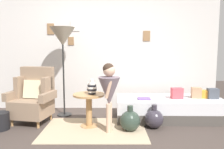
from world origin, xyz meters
TOP-DOWN VIEW (x-y plane):
  - ground_plane at (0.00, 0.00)m, footprint 12.00×12.00m
  - gallery_wall at (-0.00, 1.95)m, footprint 4.80×0.12m
  - rug at (-0.14, 0.57)m, footprint 1.63×1.14m
  - armchair at (-1.25, 0.98)m, footprint 0.83×0.69m
  - daybed at (1.19, 1.12)m, footprint 1.91×0.83m
  - pillow_head at (1.96, 1.05)m, footprint 0.19×0.12m
  - pillow_mid at (1.81, 1.11)m, footprint 0.19×0.13m
  - pillow_back at (1.68, 1.10)m, footprint 0.18×0.14m
  - pillow_extra at (1.31, 1.05)m, footprint 0.21×0.14m
  - side_table at (-0.24, 0.72)m, footprint 0.52×0.52m
  - vase_striped at (-0.19, 0.71)m, footprint 0.16×0.16m
  - floor_lamp at (-0.79, 1.36)m, footprint 0.47×0.47m
  - person_child at (0.10, 0.48)m, footprint 0.34×0.34m
  - book_on_daybed at (0.71, 0.99)m, footprint 0.23×0.17m
  - demijohn_near at (0.43, 0.52)m, footprint 0.32×0.32m
  - demijohn_far at (0.83, 0.65)m, footprint 0.31×0.31m
  - magazine_basket at (-1.65, 0.58)m, footprint 0.28×0.28m

SIDE VIEW (x-z plane):
  - ground_plane at x=0.00m, z-range 0.00..0.00m
  - rug at x=-0.14m, z-range 0.00..0.01m
  - magazine_basket at x=-1.65m, z-range 0.00..0.28m
  - demijohn_far at x=0.83m, z-range -0.04..0.35m
  - demijohn_near at x=0.43m, z-range -0.04..0.37m
  - daybed at x=1.19m, z-range 0.00..0.40m
  - side_table at x=-0.24m, z-range 0.11..0.67m
  - book_on_daybed at x=0.71m, z-range 0.40..0.43m
  - armchair at x=-1.25m, z-range -0.05..0.92m
  - pillow_mid at x=1.81m, z-range 0.40..0.54m
  - pillow_head at x=1.96m, z-range 0.40..0.59m
  - pillow_extra at x=1.31m, z-range 0.40..0.60m
  - pillow_back at x=1.68m, z-range 0.40..0.60m
  - vase_striped at x=-0.19m, z-range 0.53..0.78m
  - person_child at x=0.10m, z-range 0.15..1.22m
  - gallery_wall at x=0.00m, z-range 0.00..2.60m
  - floor_lamp at x=-0.79m, z-range 0.63..2.33m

